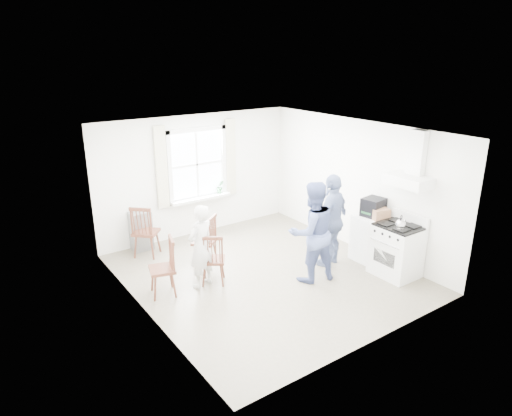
% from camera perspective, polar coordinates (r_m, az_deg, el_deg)
% --- Properties ---
extents(room_shell, '(4.62, 5.12, 2.64)m').
position_cam_1_polar(room_shell, '(7.85, 1.19, 0.22)').
color(room_shell, '#776E5C').
rests_on(room_shell, ground).
extents(window_assembly, '(1.88, 0.24, 1.70)m').
position_cam_1_polar(window_assembly, '(9.80, -7.30, 4.90)').
color(window_assembly, white).
rests_on(window_assembly, room_shell).
extents(range_hood, '(0.45, 0.76, 0.94)m').
position_cam_1_polar(range_hood, '(8.19, 18.82, 4.38)').
color(range_hood, white).
rests_on(range_hood, room_shell).
extents(shelf_unit, '(0.40, 0.30, 0.80)m').
position_cam_1_polar(shelf_unit, '(9.48, -14.18, -2.78)').
color(shelf_unit, slate).
rests_on(shelf_unit, ground).
extents(gas_stove, '(0.68, 0.76, 1.12)m').
position_cam_1_polar(gas_stove, '(8.51, 17.16, -5.01)').
color(gas_stove, white).
rests_on(gas_stove, ground).
extents(kettle, '(0.18, 0.18, 0.26)m').
position_cam_1_polar(kettle, '(8.13, 17.60, -1.98)').
color(kettle, silver).
rests_on(kettle, gas_stove).
extents(low_cabinet, '(0.50, 0.55, 0.90)m').
position_cam_1_polar(low_cabinet, '(8.98, 13.94, -3.68)').
color(low_cabinet, white).
rests_on(low_cabinet, ground).
extents(stereo_stack, '(0.43, 0.40, 0.34)m').
position_cam_1_polar(stereo_stack, '(8.78, 14.45, 0.11)').
color(stereo_stack, black).
rests_on(stereo_stack, low_cabinet).
extents(cardboard_box, '(0.36, 0.30, 0.20)m').
position_cam_1_polar(cardboard_box, '(8.67, 15.26, -0.72)').
color(cardboard_box, '#986949').
rests_on(cardboard_box, low_cabinet).
extents(windsor_chair_a, '(0.57, 0.57, 0.97)m').
position_cam_1_polar(windsor_chair_a, '(8.54, -5.87, -3.35)').
color(windsor_chair_a, '#4A2317').
rests_on(windsor_chair_a, ground).
extents(windsor_chair_b, '(0.54, 0.54, 0.94)m').
position_cam_1_polar(windsor_chair_b, '(7.78, -5.48, -5.83)').
color(windsor_chair_b, '#4A2317').
rests_on(windsor_chair_b, ground).
extents(windsor_chair_c, '(0.51, 0.51, 0.99)m').
position_cam_1_polar(windsor_chair_c, '(7.61, -10.93, -6.39)').
color(windsor_chair_c, '#4A2317').
rests_on(windsor_chair_c, ground).
extents(person_left, '(0.67, 0.67, 1.46)m').
position_cam_1_polar(person_left, '(7.71, -6.91, -4.80)').
color(person_left, silver).
rests_on(person_left, ground).
extents(person_mid, '(1.02, 1.02, 1.79)m').
position_cam_1_polar(person_mid, '(7.87, 6.99, -3.00)').
color(person_mid, '#4F5E94').
rests_on(person_mid, ground).
extents(person_right, '(1.33, 1.33, 1.76)m').
position_cam_1_polar(person_right, '(8.50, 9.51, -1.54)').
color(person_right, navy).
rests_on(person_right, ground).
extents(potted_plant, '(0.19, 0.19, 0.30)m').
position_cam_1_polar(potted_plant, '(10.08, -4.51, 2.66)').
color(potted_plant, '#2E6938').
rests_on(potted_plant, window_assembly).
extents(windsor_chair_d, '(0.62, 0.62, 1.06)m').
position_cam_1_polar(windsor_chair_d, '(9.00, -13.94, -2.26)').
color(windsor_chair_d, '#4A2317').
rests_on(windsor_chair_d, ground).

